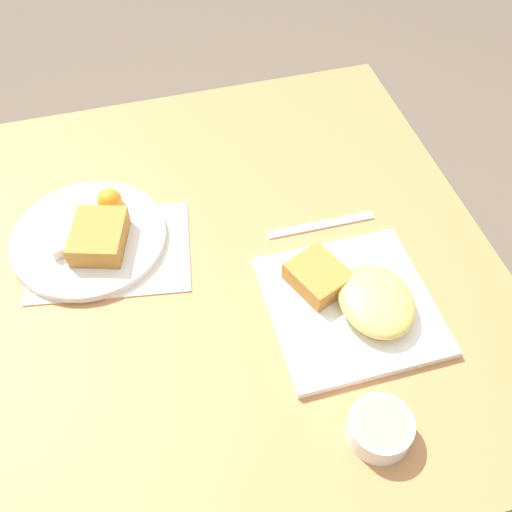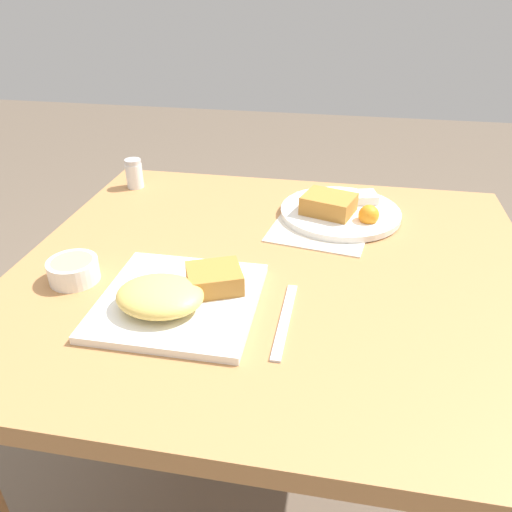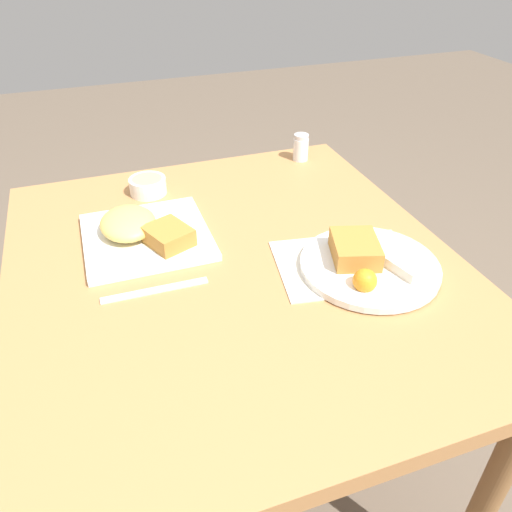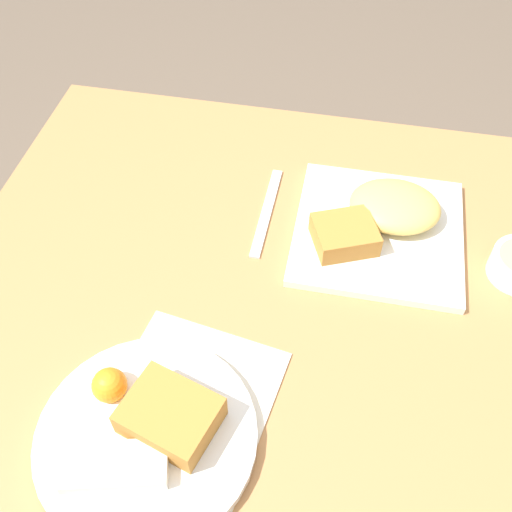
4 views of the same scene
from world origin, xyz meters
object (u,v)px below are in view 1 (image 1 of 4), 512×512
Objects in this scene: plate_oval_far at (90,234)px; sauce_ramekin at (380,428)px; plate_square_near at (356,300)px; butter_knife at (321,225)px.

plate_oval_far is 3.01× the size of sauce_ramekin.
plate_square_near is 0.96× the size of plate_oval_far.
sauce_ramekin is at bearing 167.70° from plate_square_near.
sauce_ramekin is (-0.46, -0.35, 0.00)m from plate_oval_far.
plate_square_near is 0.18m from butter_knife.
plate_oval_far is 1.36× the size of butter_knife.
plate_square_near is 2.90× the size of sauce_ramekin.
sauce_ramekin reaches higher than butter_knife.
plate_oval_far is at bearing -9.41° from butter_knife.
plate_square_near is 0.21m from sauce_ramekin.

